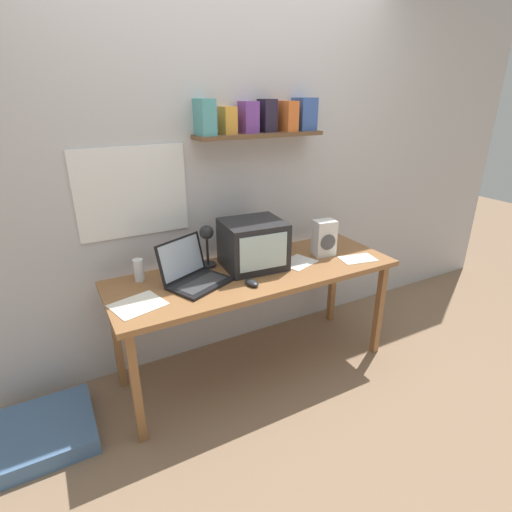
% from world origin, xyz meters
% --- Properties ---
extents(ground_plane, '(12.00, 12.00, 0.00)m').
position_xyz_m(ground_plane, '(0.00, 0.00, 0.00)').
color(ground_plane, '#8E6F55').
extents(back_wall, '(5.60, 0.24, 2.60)m').
position_xyz_m(back_wall, '(0.00, 0.43, 1.31)').
color(back_wall, silver).
rests_on(back_wall, ground_plane).
extents(corner_desk, '(1.83, 0.64, 0.73)m').
position_xyz_m(corner_desk, '(0.00, 0.00, 0.67)').
color(corner_desk, '#966238').
rests_on(corner_desk, ground_plane).
extents(crt_monitor, '(0.40, 0.37, 0.30)m').
position_xyz_m(crt_monitor, '(0.02, 0.07, 0.88)').
color(crt_monitor, '#232326').
rests_on(crt_monitor, corner_desk).
extents(laptop, '(0.43, 0.41, 0.25)m').
position_xyz_m(laptop, '(-0.41, 0.04, 0.80)').
color(laptop, black).
rests_on(laptop, corner_desk).
extents(desk_lamp, '(0.11, 0.14, 0.29)m').
position_xyz_m(desk_lamp, '(-0.25, 0.18, 0.93)').
color(desk_lamp, '#232326').
rests_on(desk_lamp, corner_desk).
extents(juice_glass, '(0.06, 0.06, 0.13)m').
position_xyz_m(juice_glass, '(-0.68, 0.21, 0.79)').
color(juice_glass, white).
rests_on(juice_glass, corner_desk).
extents(space_heater, '(0.16, 0.13, 0.25)m').
position_xyz_m(space_heater, '(0.54, 0.01, 0.86)').
color(space_heater, white).
rests_on(space_heater, corner_desk).
extents(computer_mouse, '(0.08, 0.11, 0.03)m').
position_xyz_m(computer_mouse, '(-0.12, -0.17, 0.75)').
color(computer_mouse, '#232326').
rests_on(computer_mouse, corner_desk).
extents(printed_handout, '(0.27, 0.24, 0.00)m').
position_xyz_m(printed_handout, '(0.30, -0.02, 0.74)').
color(printed_handout, white).
rests_on(printed_handout, corner_desk).
extents(loose_paper_near_laptop, '(0.26, 0.19, 0.00)m').
position_xyz_m(loose_paper_near_laptop, '(0.69, -0.16, 0.74)').
color(loose_paper_near_laptop, white).
rests_on(loose_paper_near_laptop, corner_desk).
extents(open_notebook, '(0.30, 0.27, 0.00)m').
position_xyz_m(open_notebook, '(-0.76, -0.09, 0.74)').
color(open_notebook, white).
rests_on(open_notebook, corner_desk).
extents(floor_cushion, '(0.50, 0.50, 0.10)m').
position_xyz_m(floor_cushion, '(-1.31, 0.00, 0.05)').
color(floor_cushion, '#4B6E99').
rests_on(floor_cushion, ground_plane).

